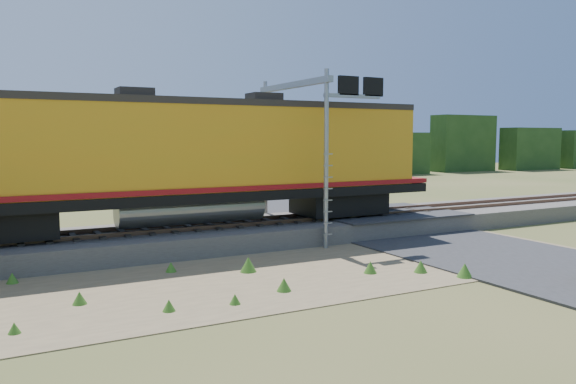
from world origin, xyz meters
TOP-DOWN VIEW (x-y plane):
  - ground at (0.00, 0.00)m, footprint 140.00×140.00m
  - ballast at (0.00, 6.00)m, footprint 70.00×5.00m
  - rails at (0.00, 6.00)m, footprint 70.00×1.54m
  - dirt_shoulder at (-2.00, 0.50)m, footprint 26.00×8.00m
  - road at (7.00, 0.74)m, footprint 7.00×66.00m
  - tree_line_north at (0.00, 38.00)m, footprint 130.00×3.00m
  - weed_clumps at (-3.50, 0.10)m, footprint 15.00×6.20m
  - locomotive at (-2.95, 6.00)m, footprint 21.85×3.33m
  - signal_gantry at (2.41, 5.33)m, footprint 2.84×6.20m

SIDE VIEW (x-z plane):
  - ground at x=0.00m, z-range 0.00..0.00m
  - weed_clumps at x=-3.50m, z-range -0.28..0.28m
  - dirt_shoulder at x=-2.00m, z-range 0.00..0.03m
  - road at x=7.00m, z-range -0.34..0.52m
  - ballast at x=0.00m, z-range 0.00..0.80m
  - rails at x=0.00m, z-range 0.80..0.96m
  - tree_line_north at x=0.00m, z-range -0.18..6.32m
  - locomotive at x=-2.95m, z-range 0.92..6.56m
  - signal_gantry at x=2.41m, z-range 1.79..8.95m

